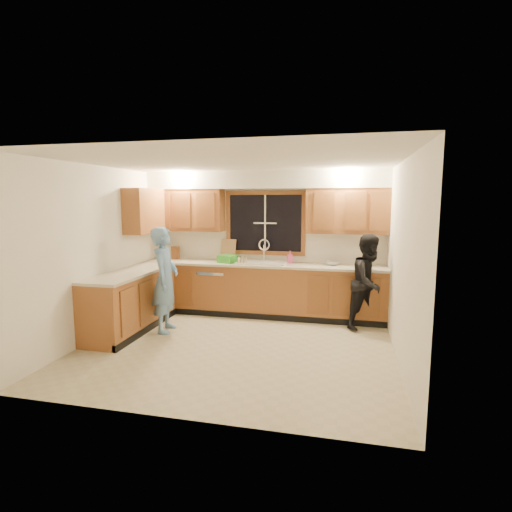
{
  "coord_description": "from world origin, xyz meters",
  "views": [
    {
      "loc": [
        1.44,
        -5.09,
        2.0
      ],
      "look_at": [
        0.12,
        0.65,
        1.18
      ],
      "focal_mm": 28.0,
      "sensor_mm": 36.0,
      "label": 1
    }
  ],
  "objects_px": {
    "dishwasher": "(215,290)",
    "knife_block": "(176,253)",
    "bowl": "(332,264)",
    "stove": "(110,311)",
    "soap_bottle": "(290,257)",
    "man": "(165,280)",
    "dish_crate": "(228,259)",
    "woman": "(370,282)",
    "sink": "(262,266)"
  },
  "relations": [
    {
      "from": "dishwasher",
      "to": "knife_block",
      "type": "distance_m",
      "value": 1.06
    },
    {
      "from": "knife_block",
      "to": "bowl",
      "type": "relative_size",
      "value": 1.01
    },
    {
      "from": "stove",
      "to": "bowl",
      "type": "relative_size",
      "value": 3.96
    },
    {
      "from": "soap_bottle",
      "to": "man",
      "type": "bearing_deg",
      "value": -141.76
    },
    {
      "from": "stove",
      "to": "knife_block",
      "type": "xyz_separation_m",
      "value": [
        0.11,
        1.99,
        0.58
      ]
    },
    {
      "from": "dish_crate",
      "to": "soap_bottle",
      "type": "distance_m",
      "value": 1.09
    },
    {
      "from": "knife_block",
      "to": "woman",
      "type": "bearing_deg",
      "value": -4.58
    },
    {
      "from": "sink",
      "to": "dish_crate",
      "type": "bearing_deg",
      "value": -173.64
    },
    {
      "from": "sink",
      "to": "dish_crate",
      "type": "distance_m",
      "value": 0.61
    },
    {
      "from": "woman",
      "to": "dishwasher",
      "type": "bearing_deg",
      "value": 125.51
    },
    {
      "from": "sink",
      "to": "soap_bottle",
      "type": "bearing_deg",
      "value": 18.28
    },
    {
      "from": "man",
      "to": "woman",
      "type": "bearing_deg",
      "value": -84.38
    },
    {
      "from": "dish_crate",
      "to": "soap_bottle",
      "type": "relative_size",
      "value": 1.35
    },
    {
      "from": "sink",
      "to": "dishwasher",
      "type": "relative_size",
      "value": 1.05
    },
    {
      "from": "knife_block",
      "to": "bowl",
      "type": "bearing_deg",
      "value": 2.01
    },
    {
      "from": "dish_crate",
      "to": "dishwasher",
      "type": "bearing_deg",
      "value": 168.51
    },
    {
      "from": "sink",
      "to": "man",
      "type": "xyz_separation_m",
      "value": [
        -1.25,
        -1.2,
        -0.06
      ]
    },
    {
      "from": "woman",
      "to": "knife_block",
      "type": "bearing_deg",
      "value": 124.46
    },
    {
      "from": "stove",
      "to": "bowl",
      "type": "distance_m",
      "value": 3.57
    },
    {
      "from": "stove",
      "to": "woman",
      "type": "height_order",
      "value": "woman"
    },
    {
      "from": "dishwasher",
      "to": "man",
      "type": "distance_m",
      "value": 1.31
    },
    {
      "from": "knife_block",
      "to": "stove",
      "type": "bearing_deg",
      "value": -88.92
    },
    {
      "from": "man",
      "to": "soap_bottle",
      "type": "distance_m",
      "value": 2.2
    },
    {
      "from": "sink",
      "to": "man",
      "type": "height_order",
      "value": "man"
    },
    {
      "from": "stove",
      "to": "knife_block",
      "type": "relative_size",
      "value": 3.92
    },
    {
      "from": "man",
      "to": "knife_block",
      "type": "xyz_separation_m",
      "value": [
        -0.44,
        1.36,
        0.23
      ]
    },
    {
      "from": "woman",
      "to": "dish_crate",
      "type": "xyz_separation_m",
      "value": [
        -2.39,
        0.32,
        0.24
      ]
    },
    {
      "from": "stove",
      "to": "dishwasher",
      "type": "bearing_deg",
      "value": 62.31
    },
    {
      "from": "bowl",
      "to": "man",
      "type": "bearing_deg",
      "value": -153.02
    },
    {
      "from": "sink",
      "to": "knife_block",
      "type": "relative_size",
      "value": 3.75
    },
    {
      "from": "knife_block",
      "to": "soap_bottle",
      "type": "xyz_separation_m",
      "value": [
        2.16,
        -0.01,
        -0.01
      ]
    },
    {
      "from": "woman",
      "to": "sink",
      "type": "bearing_deg",
      "value": 121.41
    },
    {
      "from": "knife_block",
      "to": "bowl",
      "type": "xyz_separation_m",
      "value": [
        2.89,
        -0.12,
        -0.09
      ]
    },
    {
      "from": "man",
      "to": "woman",
      "type": "distance_m",
      "value": 3.15
    },
    {
      "from": "dish_crate",
      "to": "soap_bottle",
      "type": "xyz_separation_m",
      "value": [
        1.07,
        0.22,
        0.04
      ]
    },
    {
      "from": "knife_block",
      "to": "bowl",
      "type": "height_order",
      "value": "knife_block"
    },
    {
      "from": "man",
      "to": "dish_crate",
      "type": "bearing_deg",
      "value": -39.32
    },
    {
      "from": "woman",
      "to": "bowl",
      "type": "relative_size",
      "value": 6.56
    },
    {
      "from": "sink",
      "to": "soap_bottle",
      "type": "height_order",
      "value": "sink"
    },
    {
      "from": "sink",
      "to": "bowl",
      "type": "distance_m",
      "value": 1.2
    },
    {
      "from": "sink",
      "to": "stove",
      "type": "distance_m",
      "value": 2.6
    },
    {
      "from": "soap_bottle",
      "to": "sink",
      "type": "bearing_deg",
      "value": -161.72
    },
    {
      "from": "stove",
      "to": "man",
      "type": "relative_size",
      "value": 0.56
    },
    {
      "from": "dishwasher",
      "to": "soap_bottle",
      "type": "distance_m",
      "value": 1.47
    },
    {
      "from": "dishwasher",
      "to": "stove",
      "type": "xyz_separation_m",
      "value": [
        -0.95,
        -1.81,
        0.04
      ]
    },
    {
      "from": "stove",
      "to": "bowl",
      "type": "xyz_separation_m",
      "value": [
        3.0,
        1.87,
        0.5
      ]
    },
    {
      "from": "sink",
      "to": "soap_bottle",
      "type": "relative_size",
      "value": 4.09
    },
    {
      "from": "stove",
      "to": "woman",
      "type": "bearing_deg",
      "value": 21.87
    },
    {
      "from": "woman",
      "to": "dish_crate",
      "type": "bearing_deg",
      "value": 125.89
    },
    {
      "from": "sink",
      "to": "soap_bottle",
      "type": "xyz_separation_m",
      "value": [
        0.47,
        0.16,
        0.16
      ]
    }
  ]
}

